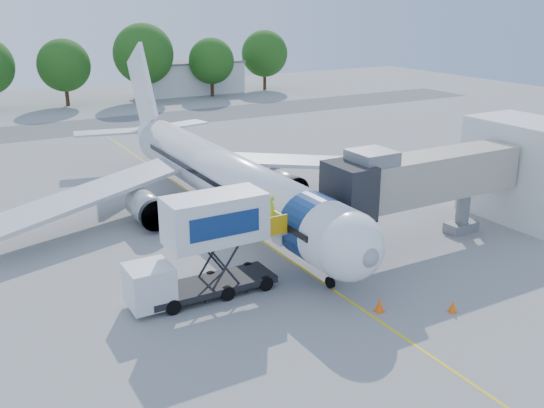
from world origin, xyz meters
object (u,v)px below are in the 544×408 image
aircraft (222,176)px  jet_bridge (415,180)px  ground_tug (413,378)px  catering_hiloader (204,248)px

aircraft → jet_bridge: (7.99, -11.12, 1.39)m
jet_bridge → ground_tug: bearing=-131.7°
jet_bridge → aircraft: bearing=125.7°
jet_bridge → catering_hiloader: size_ratio=1.64×
catering_hiloader → ground_tug: (3.65, -11.89, -1.98)m
aircraft → ground_tug: aircraft is taller
catering_hiloader → ground_tug: size_ratio=2.04×
catering_hiloader → jet_bridge: bearing=0.0°
ground_tug → aircraft: bearing=105.1°
aircraft → catering_hiloader: bearing=-119.4°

